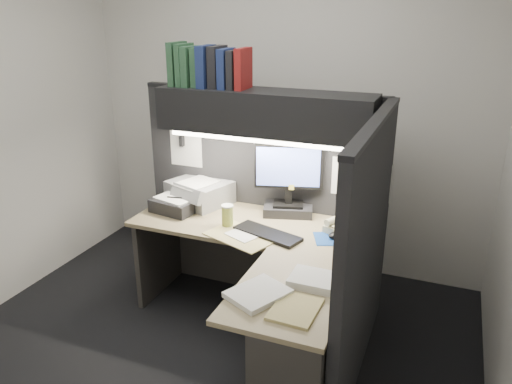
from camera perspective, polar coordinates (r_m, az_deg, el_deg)
floor at (r=3.57m, az=-5.69°, el=-17.48°), size 3.50×3.50×0.00m
wall_back at (r=4.29m, az=2.99°, el=9.08°), size 3.50×0.04×2.70m
partition_back at (r=3.91m, az=0.53°, el=-0.40°), size 1.90×0.06×1.60m
partition_right at (r=3.02m, az=12.30°, el=-7.46°), size 0.06×1.50×1.60m
desk at (r=3.17m, az=1.04°, el=-13.02°), size 1.70×1.53×0.73m
overhead_shelf at (r=3.52m, az=0.95°, el=9.12°), size 1.55×0.34×0.30m
task_light_tube at (r=3.44m, az=0.09°, el=5.92°), size 1.32×0.04×0.04m
monitor at (r=3.67m, az=3.73°, el=0.55°), size 0.49×0.31×0.54m
keyboard at (r=3.40m, az=1.32°, el=-4.78°), size 0.51×0.30×0.02m
mousepad at (r=3.39m, az=8.69°, el=-5.30°), size 0.29×0.28×0.00m
mouse at (r=3.40m, az=8.97°, el=-4.88°), size 0.10×0.12×0.04m
telephone at (r=3.48m, az=9.97°, el=-3.96°), size 0.27×0.27×0.08m
coffee_cup at (r=3.52m, az=-3.28°, el=-2.79°), size 0.10×0.10×0.15m
printer at (r=3.96m, az=-6.42°, el=0.01°), size 0.53×0.49×0.17m
notebook_stack at (r=3.84m, az=-9.10°, el=-1.41°), size 0.37×0.32×0.10m
open_folder at (r=3.39m, az=-1.69°, el=-5.06°), size 0.54×0.44×0.01m
paper_stack_a at (r=2.85m, az=6.50°, el=-9.96°), size 0.25×0.21×0.05m
paper_stack_b at (r=2.73m, az=0.23°, el=-11.53°), size 0.36×0.38×0.03m
manila_stack at (r=2.63m, az=4.51°, el=-13.20°), size 0.24×0.30×0.02m
binder_row at (r=3.65m, az=-5.39°, el=14.06°), size 0.57×0.25×0.31m
pinned_papers at (r=3.38m, az=4.46°, el=0.70°), size 1.76×1.31×0.51m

